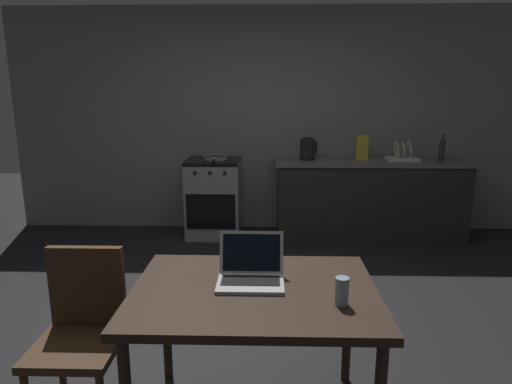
{
  "coord_description": "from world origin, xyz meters",
  "views": [
    {
      "loc": [
        0.14,
        -2.94,
        1.66
      ],
      "look_at": [
        0.04,
        0.6,
        0.86
      ],
      "focal_mm": 31.63,
      "sensor_mm": 36.0,
      "label": 1
    }
  ],
  "objects_px": {
    "dining_table": "(255,303)",
    "laptop": "(251,273)",
    "stove_oven": "(214,197)",
    "dish_rack": "(402,156)",
    "chair": "(82,327)",
    "cereal_box": "(362,147)",
    "drinking_glass": "(342,291)",
    "frying_pan": "(216,158)",
    "bottle": "(442,149)",
    "electric_kettle": "(307,149)"
  },
  "relations": [
    {
      "from": "dining_table",
      "to": "laptop",
      "type": "height_order",
      "value": "laptop"
    },
    {
      "from": "stove_oven",
      "to": "dish_rack",
      "type": "relative_size",
      "value": 2.62
    },
    {
      "from": "chair",
      "to": "cereal_box",
      "type": "distance_m",
      "value": 3.71
    },
    {
      "from": "cereal_box",
      "to": "dish_rack",
      "type": "xyz_separation_m",
      "value": [
        0.45,
        -0.02,
        -0.09
      ]
    },
    {
      "from": "dining_table",
      "to": "drinking_glass",
      "type": "bearing_deg",
      "value": -22.26
    },
    {
      "from": "laptop",
      "to": "drinking_glass",
      "type": "xyz_separation_m",
      "value": [
        0.4,
        -0.23,
        0.02
      ]
    },
    {
      "from": "frying_pan",
      "to": "drinking_glass",
      "type": "height_order",
      "value": "frying_pan"
    },
    {
      "from": "stove_oven",
      "to": "cereal_box",
      "type": "distance_m",
      "value": 1.78
    },
    {
      "from": "chair",
      "to": "bottle",
      "type": "distance_m",
      "value": 4.18
    },
    {
      "from": "dish_rack",
      "to": "electric_kettle",
      "type": "bearing_deg",
      "value": -180.0
    },
    {
      "from": "stove_oven",
      "to": "drinking_glass",
      "type": "xyz_separation_m",
      "value": [
        0.95,
        -3.24,
        0.36
      ]
    },
    {
      "from": "electric_kettle",
      "to": "bottle",
      "type": "xyz_separation_m",
      "value": [
        1.48,
        -0.05,
        0.02
      ]
    },
    {
      "from": "stove_oven",
      "to": "bottle",
      "type": "bearing_deg",
      "value": -1.07
    },
    {
      "from": "stove_oven",
      "to": "dining_table",
      "type": "height_order",
      "value": "stove_oven"
    },
    {
      "from": "chair",
      "to": "electric_kettle",
      "type": "xyz_separation_m",
      "value": [
        1.35,
        3.08,
        0.49
      ]
    },
    {
      "from": "electric_kettle",
      "to": "cereal_box",
      "type": "xyz_separation_m",
      "value": [
        0.61,
        0.02,
        0.02
      ]
    },
    {
      "from": "stove_oven",
      "to": "frying_pan",
      "type": "relative_size",
      "value": 1.99
    },
    {
      "from": "dining_table",
      "to": "laptop",
      "type": "xyz_separation_m",
      "value": [
        -0.02,
        0.07,
        0.12
      ]
    },
    {
      "from": "laptop",
      "to": "drinking_glass",
      "type": "bearing_deg",
      "value": -15.81
    },
    {
      "from": "laptop",
      "to": "drinking_glass",
      "type": "height_order",
      "value": "laptop"
    },
    {
      "from": "laptop",
      "to": "drinking_glass",
      "type": "relative_size",
      "value": 2.56
    },
    {
      "from": "dining_table",
      "to": "laptop",
      "type": "relative_size",
      "value": 3.62
    },
    {
      "from": "dining_table",
      "to": "cereal_box",
      "type": "distance_m",
      "value": 3.32
    },
    {
      "from": "drinking_glass",
      "to": "electric_kettle",
      "type": "bearing_deg",
      "value": 87.88
    },
    {
      "from": "dining_table",
      "to": "cereal_box",
      "type": "bearing_deg",
      "value": 70.23
    },
    {
      "from": "drinking_glass",
      "to": "dish_rack",
      "type": "distance_m",
      "value": 3.46
    },
    {
      "from": "laptop",
      "to": "cereal_box",
      "type": "distance_m",
      "value": 3.25
    },
    {
      "from": "stove_oven",
      "to": "laptop",
      "type": "height_order",
      "value": "laptop"
    },
    {
      "from": "drinking_glass",
      "to": "bottle",
      "type": "bearing_deg",
      "value": 63.42
    },
    {
      "from": "chair",
      "to": "drinking_glass",
      "type": "relative_size",
      "value": 7.19
    },
    {
      "from": "frying_pan",
      "to": "dish_rack",
      "type": "relative_size",
      "value": 1.32
    },
    {
      "from": "dining_table",
      "to": "drinking_glass",
      "type": "xyz_separation_m",
      "value": [
        0.38,
        -0.16,
        0.14
      ]
    },
    {
      "from": "laptop",
      "to": "frying_pan",
      "type": "relative_size",
      "value": 0.71
    },
    {
      "from": "dining_table",
      "to": "drinking_glass",
      "type": "distance_m",
      "value": 0.44
    },
    {
      "from": "laptop",
      "to": "dish_rack",
      "type": "height_order",
      "value": "dish_rack"
    },
    {
      "from": "dining_table",
      "to": "bottle",
      "type": "xyz_separation_m",
      "value": [
        1.98,
        3.04,
        0.36
      ]
    },
    {
      "from": "frying_pan",
      "to": "cereal_box",
      "type": "xyz_separation_m",
      "value": [
        1.65,
        0.05,
        0.11
      ]
    },
    {
      "from": "cereal_box",
      "to": "frying_pan",
      "type": "bearing_deg",
      "value": -178.35
    },
    {
      "from": "laptop",
      "to": "dish_rack",
      "type": "bearing_deg",
      "value": 76.15
    },
    {
      "from": "frying_pan",
      "to": "drinking_glass",
      "type": "bearing_deg",
      "value": -74.09
    },
    {
      "from": "bottle",
      "to": "laptop",
      "type": "bearing_deg",
      "value": -124.04
    },
    {
      "from": "chair",
      "to": "cereal_box",
      "type": "bearing_deg",
      "value": 77.67
    },
    {
      "from": "drinking_glass",
      "to": "dish_rack",
      "type": "height_order",
      "value": "dish_rack"
    },
    {
      "from": "chair",
      "to": "dish_rack",
      "type": "bearing_deg",
      "value": 71.94
    },
    {
      "from": "stove_oven",
      "to": "bottle",
      "type": "height_order",
      "value": "bottle"
    },
    {
      "from": "electric_kettle",
      "to": "drinking_glass",
      "type": "bearing_deg",
      "value": -92.12
    },
    {
      "from": "stove_oven",
      "to": "dish_rack",
      "type": "bearing_deg",
      "value": 0.07
    },
    {
      "from": "bottle",
      "to": "dish_rack",
      "type": "height_order",
      "value": "bottle"
    },
    {
      "from": "stove_oven",
      "to": "electric_kettle",
      "type": "height_order",
      "value": "electric_kettle"
    },
    {
      "from": "dining_table",
      "to": "dish_rack",
      "type": "relative_size",
      "value": 3.4
    }
  ]
}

